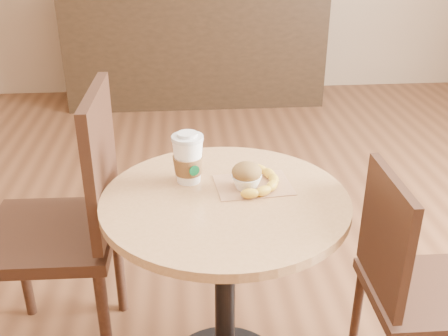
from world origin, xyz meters
The scene contains 8 objects.
cafe_table centered at (-0.02, -0.03, 0.56)m, with size 0.77×0.77×0.75m.
chair_left centered at (-0.55, 0.17, 0.57)m, with size 0.47×0.47×1.04m.
chair_right centered at (0.57, -0.14, 0.47)m, with size 0.38×0.38×0.85m.
service_counter centered at (0.00, 3.18, 0.52)m, with size 2.30×0.65×1.04m.
kraft_bag centered at (0.08, 0.04, 0.75)m, with size 0.24×0.18×0.00m, color #A3734F.
coffee_cup centered at (-0.13, 0.09, 0.83)m, with size 0.10×0.10×0.17m.
muffin centered at (0.05, 0.02, 0.80)m, with size 0.10×0.10×0.09m.
banana centered at (0.10, 0.04, 0.77)m, with size 0.15×0.23×0.03m, color gold, non-canonical shape.
Camera 1 is at (-0.14, -1.44, 1.54)m, focal length 42.00 mm.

